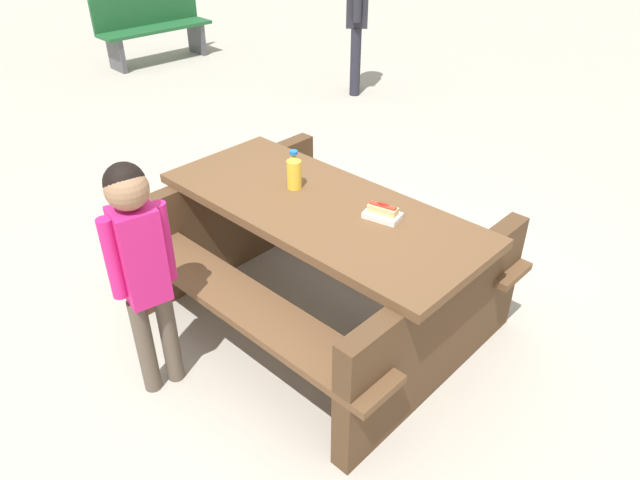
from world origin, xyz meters
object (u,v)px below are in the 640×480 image
object	(u,v)px
soda_bottle	(294,171)
child_in_coat	(140,255)
picnic_table	(320,252)
hotdog_tray	(383,213)
park_bench_near	(153,26)

from	to	relation	value
soda_bottle	child_in_coat	distance (m)	0.97
picnic_table	hotdog_tray	xyz separation A→B (m)	(0.31, 0.15, 0.34)
hotdog_tray	child_in_coat	world-z (taller)	child_in_coat
picnic_table	child_in_coat	size ratio (longest dim) A/B	1.60
soda_bottle	hotdog_tray	distance (m)	0.56
soda_bottle	hotdog_tray	bearing A→B (deg)	15.00
picnic_table	soda_bottle	xyz separation A→B (m)	(-0.23, 0.01, 0.41)
picnic_table	park_bench_near	world-z (taller)	park_bench_near
soda_bottle	park_bench_near	xyz separation A→B (m)	(-5.26, 1.64, -0.40)
soda_bottle	hotdog_tray	world-z (taller)	soda_bottle
picnic_table	child_in_coat	xyz separation A→B (m)	(-0.10, -0.95, 0.34)
picnic_table	park_bench_near	bearing A→B (deg)	163.30
child_in_coat	park_bench_near	xyz separation A→B (m)	(-5.39, 2.60, -0.33)
park_bench_near	child_in_coat	bearing A→B (deg)	-25.71
soda_bottle	hotdog_tray	xyz separation A→B (m)	(0.54, 0.14, -0.07)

